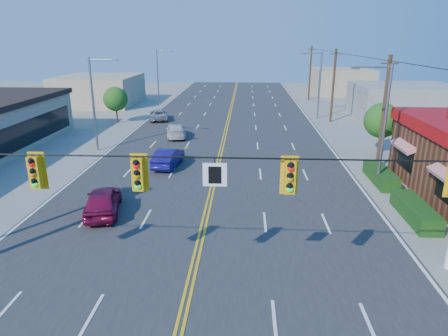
# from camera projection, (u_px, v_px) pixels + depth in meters

# --- Properties ---
(ground) EXTENTS (160.00, 160.00, 0.00)m
(ground) POSITION_uv_depth(u_px,v_px,m) (182.00, 320.00, 14.06)
(ground) COLOR gray
(ground) RESTS_ON ground
(road) EXTENTS (20.00, 120.00, 0.06)m
(road) POSITION_uv_depth(u_px,v_px,m) (220.00, 158.00, 33.05)
(road) COLOR #2D2D30
(road) RESTS_ON ground
(signal_span) EXTENTS (24.32, 0.34, 9.00)m
(signal_span) POSITION_uv_depth(u_px,v_px,m) (173.00, 191.00, 12.56)
(signal_span) COLOR #47301E
(signal_span) RESTS_ON ground
(streetlight_se) EXTENTS (2.55, 0.25, 8.00)m
(streetlight_se) POSITION_uv_depth(u_px,v_px,m) (382.00, 120.00, 25.40)
(streetlight_se) COLOR gray
(streetlight_se) RESTS_ON ground
(streetlight_ne) EXTENTS (2.55, 0.25, 8.00)m
(streetlight_ne) POSITION_uv_depth(u_px,v_px,m) (318.00, 82.00, 48.19)
(streetlight_ne) COLOR gray
(streetlight_ne) RESTS_ON ground
(streetlight_sw) EXTENTS (2.55, 0.25, 8.00)m
(streetlight_sw) POSITION_uv_depth(u_px,v_px,m) (95.00, 99.00, 34.13)
(streetlight_sw) COLOR gray
(streetlight_sw) RESTS_ON ground
(streetlight_nw) EXTENTS (2.55, 0.25, 8.00)m
(streetlight_nw) POSITION_uv_depth(u_px,v_px,m) (159.00, 74.00, 58.82)
(streetlight_nw) COLOR gray
(streetlight_nw) RESTS_ON ground
(utility_pole_near) EXTENTS (0.28, 0.28, 8.40)m
(utility_pole_near) POSITION_uv_depth(u_px,v_px,m) (383.00, 114.00, 29.22)
(utility_pole_near) COLOR #47301E
(utility_pole_near) RESTS_ON ground
(utility_pole_mid) EXTENTS (0.28, 0.28, 8.40)m
(utility_pole_mid) POSITION_uv_depth(u_px,v_px,m) (333.00, 86.00, 46.31)
(utility_pole_mid) COLOR #47301E
(utility_pole_mid) RESTS_ON ground
(utility_pole_far) EXTENTS (0.28, 0.28, 8.40)m
(utility_pole_far) POSITION_uv_depth(u_px,v_px,m) (310.00, 73.00, 63.40)
(utility_pole_far) COLOR #47301E
(utility_pole_far) RESTS_ON ground
(tree_kfc_rear) EXTENTS (2.94, 2.94, 4.41)m
(tree_kfc_rear) POSITION_uv_depth(u_px,v_px,m) (382.00, 121.00, 33.34)
(tree_kfc_rear) COLOR #47301E
(tree_kfc_rear) RESTS_ON ground
(tree_west) EXTENTS (2.80, 2.80, 4.20)m
(tree_west) POSITION_uv_depth(u_px,v_px,m) (116.00, 99.00, 46.18)
(tree_west) COLOR #47301E
(tree_west) RESTS_ON ground
(bld_east_mid) EXTENTS (12.00, 10.00, 4.00)m
(bld_east_mid) POSITION_uv_depth(u_px,v_px,m) (404.00, 101.00, 50.27)
(bld_east_mid) COLOR gray
(bld_east_mid) RESTS_ON ground
(bld_west_far) EXTENTS (11.00, 12.00, 4.20)m
(bld_west_far) POSITION_uv_depth(u_px,v_px,m) (99.00, 90.00, 60.05)
(bld_west_far) COLOR tan
(bld_west_far) RESTS_ON ground
(bld_east_far) EXTENTS (10.00, 10.00, 4.40)m
(bld_east_far) POSITION_uv_depth(u_px,v_px,m) (341.00, 81.00, 71.26)
(bld_east_far) COLOR tan
(bld_east_far) RESTS_ON ground
(car_magenta) EXTENTS (2.70, 4.71, 1.51)m
(car_magenta) POSITION_uv_depth(u_px,v_px,m) (103.00, 201.00, 22.38)
(car_magenta) COLOR maroon
(car_magenta) RESTS_ON ground
(car_blue) EXTENTS (1.92, 4.44, 1.42)m
(car_blue) POSITION_uv_depth(u_px,v_px,m) (168.00, 158.00, 30.70)
(car_blue) COLOR navy
(car_blue) RESTS_ON ground
(car_white) EXTENTS (2.65, 4.80, 1.32)m
(car_white) POSITION_uv_depth(u_px,v_px,m) (176.00, 131.00, 39.81)
(car_white) COLOR silver
(car_white) RESTS_ON ground
(car_silver) EXTENTS (3.03, 4.90, 1.27)m
(car_silver) POSITION_uv_depth(u_px,v_px,m) (159.00, 115.00, 48.29)
(car_silver) COLOR #B3B3B8
(car_silver) RESTS_ON ground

